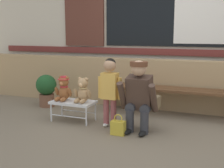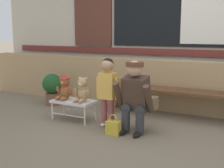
# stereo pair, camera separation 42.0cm
# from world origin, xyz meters

# --- Properties ---
(ground_plane) EXTENTS (60.00, 60.00, 0.00)m
(ground_plane) POSITION_xyz_m (0.00, 0.00, 0.00)
(ground_plane) COLOR #756651
(brick_low_wall) EXTENTS (7.65, 0.25, 0.85)m
(brick_low_wall) POSITION_xyz_m (0.00, 1.43, 0.42)
(brick_low_wall) COLOR tan
(brick_low_wall) RESTS_ON ground
(shop_facade) EXTENTS (7.81, 0.26, 3.33)m
(shop_facade) POSITION_xyz_m (0.00, 1.94, 1.68)
(shop_facade) COLOR beige
(shop_facade) RESTS_ON ground
(wooden_bench_long) EXTENTS (2.10, 0.40, 0.44)m
(wooden_bench_long) POSITION_xyz_m (0.15, 1.06, 0.37)
(wooden_bench_long) COLOR brown
(wooden_bench_long) RESTS_ON ground
(small_display_bench) EXTENTS (0.64, 0.36, 0.30)m
(small_display_bench) POSITION_xyz_m (-1.06, 0.22, 0.27)
(small_display_bench) COLOR silver
(small_display_bench) RESTS_ON ground
(teddy_bear_with_hat) EXTENTS (0.28, 0.27, 0.36)m
(teddy_bear_with_hat) POSITION_xyz_m (-1.22, 0.22, 0.47)
(teddy_bear_with_hat) COLOR #93562D
(teddy_bear_with_hat) RESTS_ON small_display_bench
(teddy_bear_plain) EXTENTS (0.28, 0.26, 0.36)m
(teddy_bear_plain) POSITION_xyz_m (-0.90, 0.22, 0.46)
(teddy_bear_plain) COLOR tan
(teddy_bear_plain) RESTS_ON small_display_bench
(child_standing) EXTENTS (0.35, 0.18, 0.96)m
(child_standing) POSITION_xyz_m (-0.45, 0.17, 0.59)
(child_standing) COLOR #994C4C
(child_standing) RESTS_ON ground
(adult_crouching) EXTENTS (0.50, 0.49, 0.95)m
(adult_crouching) POSITION_xyz_m (-0.01, 0.14, 0.48)
(adult_crouching) COLOR #333338
(adult_crouching) RESTS_ON ground
(handbag_on_ground) EXTENTS (0.18, 0.11, 0.27)m
(handbag_on_ground) POSITION_xyz_m (-0.23, -0.10, 0.10)
(handbag_on_ground) COLOR gold
(handbag_on_ground) RESTS_ON ground
(potted_plant) EXTENTS (0.36, 0.36, 0.57)m
(potted_plant) POSITION_xyz_m (-1.93, 0.81, 0.32)
(potted_plant) COLOR brown
(potted_plant) RESTS_ON ground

